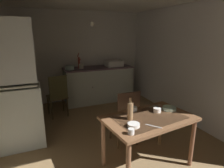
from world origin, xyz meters
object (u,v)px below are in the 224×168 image
object	(u,v)px
chair_by_counter	(58,95)
chair_far_side	(126,116)
sink_basin	(114,63)
teacup_mint	(131,131)
dining_table	(149,124)
glass_bottle	(130,110)
hutch_cabinet	(11,92)
serving_bowl_wide	(169,108)
hand_pump	(79,62)
mixing_bowl_counter	(70,68)

from	to	relation	value
chair_by_counter	chair_far_side	bearing A→B (deg)	-60.24
sink_basin	teacup_mint	distance (m)	3.23
dining_table	glass_bottle	xyz separation A→B (m)	(-0.26, 0.05, 0.21)
hutch_cabinet	serving_bowl_wide	size ratio (longest dim) A/B	10.36
chair_far_side	hand_pump	bearing A→B (deg)	95.73
dining_table	glass_bottle	world-z (taller)	glass_bottle
chair_far_side	teacup_mint	distance (m)	0.99
sink_basin	glass_bottle	bearing A→B (deg)	-109.18
sink_basin	chair_far_side	distance (m)	2.33
sink_basin	teacup_mint	xyz separation A→B (m)	(-1.10, -3.03, -0.24)
mixing_bowl_counter	teacup_mint	world-z (taller)	mixing_bowl_counter
chair_far_side	serving_bowl_wide	distance (m)	0.71
chair_by_counter	serving_bowl_wide	xyz separation A→B (m)	(1.33, -2.02, 0.26)
teacup_mint	chair_far_side	bearing A→B (deg)	66.55
dining_table	chair_by_counter	distance (m)	2.32
hutch_cabinet	serving_bowl_wide	xyz separation A→B (m)	(2.09, -1.10, -0.19)
hutch_cabinet	chair_by_counter	distance (m)	1.28
hutch_cabinet	teacup_mint	world-z (taller)	hutch_cabinet
hutch_cabinet	mixing_bowl_counter	size ratio (longest dim) A/B	9.12
teacup_mint	glass_bottle	bearing A→B (deg)	63.81
dining_table	chair_far_side	distance (m)	0.61
sink_basin	hand_pump	size ratio (longest dim) A/B	1.13
mixing_bowl_counter	glass_bottle	xyz separation A→B (m)	(0.26, -2.65, -0.12)
hand_pump	glass_bottle	world-z (taller)	hand_pump
hutch_cabinet	teacup_mint	distance (m)	1.96
mixing_bowl_counter	dining_table	bearing A→B (deg)	-79.04
hutch_cabinet	mixing_bowl_counter	world-z (taller)	hutch_cabinet
mixing_bowl_counter	chair_far_side	distance (m)	2.21
dining_table	chair_by_counter	bearing A→B (deg)	113.34
sink_basin	serving_bowl_wide	xyz separation A→B (m)	(-0.27, -2.65, -0.25)
hutch_cabinet	hand_pump	distance (m)	2.14
serving_bowl_wide	chair_by_counter	bearing A→B (deg)	123.22
serving_bowl_wide	teacup_mint	distance (m)	0.92
chair_by_counter	glass_bottle	bearing A→B (deg)	-72.38
dining_table	chair_by_counter	world-z (taller)	chair_by_counter
hutch_cabinet	sink_basin	bearing A→B (deg)	33.19
sink_basin	hutch_cabinet	bearing A→B (deg)	-146.81
hutch_cabinet	dining_table	bearing A→B (deg)	-35.51
sink_basin	hand_pump	distance (m)	0.95
chair_far_side	sink_basin	bearing A→B (deg)	71.46
mixing_bowl_counter	dining_table	size ratio (longest dim) A/B	0.18
serving_bowl_wide	sink_basin	bearing A→B (deg)	84.13
hand_pump	glass_bottle	distance (m)	2.75
hand_pump	chair_far_side	xyz separation A→B (m)	(0.22, -2.20, -0.60)
mixing_bowl_counter	hutch_cabinet	bearing A→B (deg)	-127.80
dining_table	serving_bowl_wide	world-z (taller)	serving_bowl_wide
serving_bowl_wide	glass_bottle	xyz separation A→B (m)	(-0.67, -0.05, 0.10)
hutch_cabinet	glass_bottle	distance (m)	1.83
hand_pump	serving_bowl_wide	distance (m)	2.79
hand_pump	serving_bowl_wide	size ratio (longest dim) A/B	2.01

